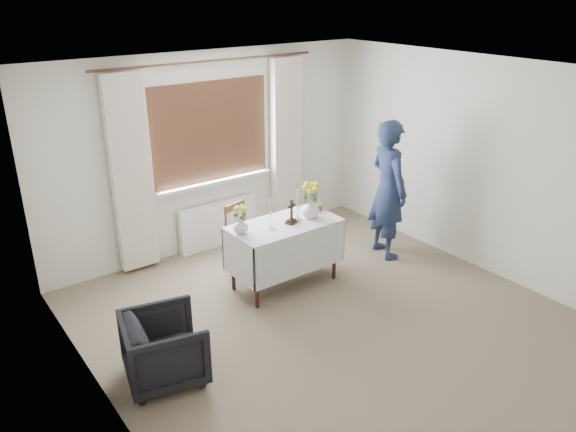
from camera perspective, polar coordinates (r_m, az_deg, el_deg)
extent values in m
plane|color=#85745C|center=(5.80, 5.29, -11.26)|extent=(5.00, 5.00, 0.00)
cube|color=silver|center=(6.36, -0.35, -3.89)|extent=(1.24, 0.64, 0.76)
imported|color=black|center=(5.08, -12.42, -12.97)|extent=(0.81, 0.79, 0.62)
imported|color=navy|center=(7.01, 10.15, 2.67)|extent=(0.55, 0.71, 1.74)
cube|color=white|center=(7.40, -7.11, -0.82)|extent=(1.10, 0.10, 0.60)
imported|color=silver|center=(5.95, -4.82, -0.97)|extent=(0.19, 0.19, 0.17)
imported|color=silver|center=(6.32, 2.31, 0.74)|extent=(0.27, 0.27, 0.21)
cylinder|color=brown|center=(6.57, 2.64, 0.95)|extent=(0.21, 0.21, 0.07)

